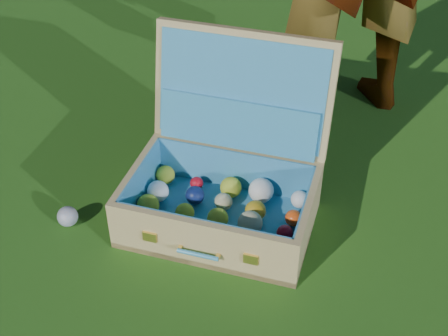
# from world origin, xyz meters

# --- Properties ---
(ground) EXTENTS (60.00, 60.00, 0.00)m
(ground) POSITION_xyz_m (0.00, 0.00, 0.00)
(ground) COLOR #215114
(ground) RESTS_ON ground
(stray_ball) EXTENTS (0.07, 0.07, 0.07)m
(stray_ball) POSITION_xyz_m (-0.55, 0.04, 0.03)
(stray_ball) COLOR #477CB8
(stray_ball) RESTS_ON ground
(suitcase) EXTENTS (0.61, 0.55, 0.54)m
(suitcase) POSITION_xyz_m (-0.07, 0.20, 0.15)
(suitcase) COLOR tan
(suitcase) RESTS_ON ground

